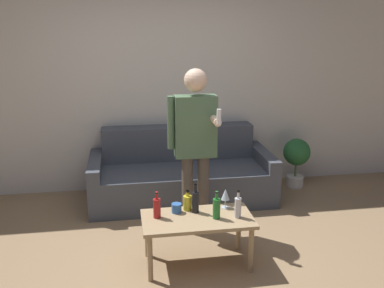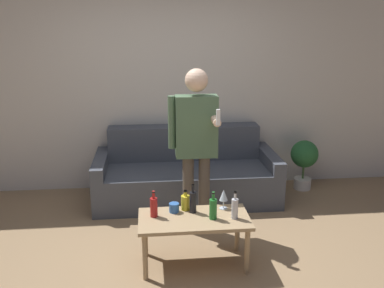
{
  "view_description": "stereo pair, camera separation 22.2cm",
  "coord_description": "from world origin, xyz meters",
  "px_view_note": "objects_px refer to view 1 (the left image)",
  "views": [
    {
      "loc": [
        -0.43,
        -3.15,
        2.04
      ],
      "look_at": [
        0.18,
        0.58,
        0.95
      ],
      "focal_mm": 40.0,
      "sensor_mm": 36.0,
      "label": 1
    },
    {
      "loc": [
        -0.21,
        -3.18,
        2.04
      ],
      "look_at": [
        0.18,
        0.58,
        0.95
      ],
      "focal_mm": 40.0,
      "sensor_mm": 36.0,
      "label": 2
    }
  ],
  "objects_px": {
    "couch": "(181,174)",
    "bottle_orange": "(217,208)",
    "coffee_table": "(197,223)",
    "person_standing_front": "(195,138)"
  },
  "relations": [
    {
      "from": "coffee_table",
      "to": "person_standing_front",
      "type": "height_order",
      "value": "person_standing_front"
    },
    {
      "from": "bottle_orange",
      "to": "coffee_table",
      "type": "bearing_deg",
      "value": 166.5
    },
    {
      "from": "bottle_orange",
      "to": "person_standing_front",
      "type": "height_order",
      "value": "person_standing_front"
    },
    {
      "from": "coffee_table",
      "to": "bottle_orange",
      "type": "relative_size",
      "value": 3.9
    },
    {
      "from": "bottle_orange",
      "to": "person_standing_front",
      "type": "relative_size",
      "value": 0.15
    },
    {
      "from": "couch",
      "to": "coffee_table",
      "type": "bearing_deg",
      "value": -92.43
    },
    {
      "from": "couch",
      "to": "coffee_table",
      "type": "relative_size",
      "value": 2.24
    },
    {
      "from": "couch",
      "to": "bottle_orange",
      "type": "distance_m",
      "value": 1.53
    },
    {
      "from": "coffee_table",
      "to": "bottle_orange",
      "type": "height_order",
      "value": "bottle_orange"
    },
    {
      "from": "coffee_table",
      "to": "person_standing_front",
      "type": "bearing_deg",
      "value": 82.39
    }
  ]
}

